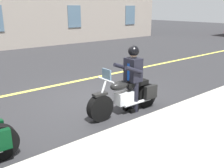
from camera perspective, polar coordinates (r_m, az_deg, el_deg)
ground_plane at (r=7.55m, az=-4.61°, el=-3.64°), size 80.00×80.00×0.00m
lane_center_stripe at (r=9.18m, az=-11.76°, el=-0.14°), size 60.00×0.16×0.01m
motorcycle_main at (r=6.53m, az=3.36°, el=-2.70°), size 2.21×0.61×1.26m
rider_main at (r=6.49m, az=4.69°, el=2.52°), size 0.63×0.55×1.74m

